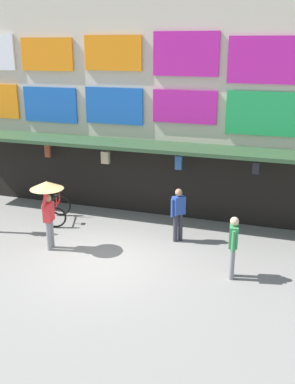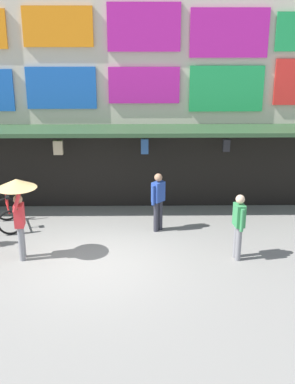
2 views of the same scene
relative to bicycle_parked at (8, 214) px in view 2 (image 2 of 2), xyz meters
The scene contains 6 objects.
ground_plane 3.52m from the bicycle_parked, 40.29° to the right, with size 80.00×80.00×0.00m, color gray.
shopfront 5.02m from the bicycle_parked, 40.73° to the left, with size 18.00×2.60×8.00m.
bicycle_parked is the anchor object (origin of this frame).
pedestrian_in_purple 4.32m from the bicycle_parked, ahead, with size 0.40×0.42×1.68m.
pedestrian_with_umbrella 2.50m from the bicycle_parked, 66.92° to the right, with size 0.96×0.96×2.08m.
pedestrian_in_red 6.53m from the bicycle_parked, 18.43° to the right, with size 0.26×0.53×1.68m.
Camera 2 is at (1.14, -10.55, 5.47)m, focal length 44.90 mm.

